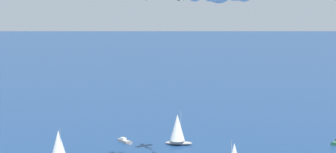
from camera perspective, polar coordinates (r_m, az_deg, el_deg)
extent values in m
ellipsoid|color=#9E9993|center=(206.54, 1.19, -7.36)|extent=(8.46, 10.68, 1.51)
cylinder|color=#B2B2B7|center=(204.71, 1.42, -5.49)|extent=(0.14, 0.14, 12.41)
cone|color=white|center=(204.97, 1.05, -5.65)|extent=(8.22, 8.22, 10.55)
cylinder|color=#B2B2B7|center=(178.05, 7.03, -8.37)|extent=(0.14, 0.14, 8.96)
cone|color=#33704C|center=(215.91, 17.85, -7.14)|extent=(1.60, 1.98, 1.96)
cylinder|color=#B2B2B7|center=(188.88, -11.83, -7.12)|extent=(0.14, 0.14, 10.96)
cone|color=white|center=(190.00, -12.02, -7.21)|extent=(5.76, 5.76, 9.31)
cube|color=#9E9993|center=(210.91, -4.89, -7.12)|extent=(3.33, 6.61, 1.01)
cone|color=#9E9993|center=(207.80, -4.30, -7.35)|extent=(2.32, 2.01, 2.02)
cube|color=silver|center=(211.07, -4.97, -6.87)|extent=(2.06, 2.51, 0.76)
cylinder|color=black|center=(174.03, 1.21, 8.45)|extent=(0.43, 0.63, 0.61)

